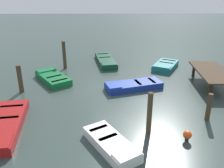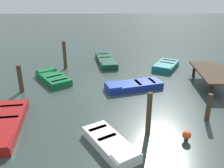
{
  "view_description": "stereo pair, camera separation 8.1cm",
  "coord_description": "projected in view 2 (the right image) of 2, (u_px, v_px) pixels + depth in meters",
  "views": [
    {
      "loc": [
        13.76,
        -0.25,
        6.1
      ],
      "look_at": [
        0.0,
        0.0,
        0.35
      ],
      "focal_mm": 39.02,
      "sensor_mm": 36.0,
      "label": 1
    },
    {
      "loc": [
        13.76,
        -0.17,
        6.1
      ],
      "look_at": [
        0.0,
        0.0,
        0.35
      ],
      "focal_mm": 39.02,
      "sensor_mm": 36.0,
      "label": 2
    }
  ],
  "objects": [
    {
      "name": "rowboat_white",
      "position": [
        110.0,
        144.0,
        9.61
      ],
      "size": [
        2.95,
        2.38,
        0.46
      ],
      "rotation": [
        0.0,
        0.0,
        0.55
      ],
      "color": "silver",
      "rests_on": "ground_plane"
    },
    {
      "name": "rowboat_teal",
      "position": [
        166.0,
        66.0,
        18.64
      ],
      "size": [
        2.96,
        2.48,
        0.46
      ],
      "rotation": [
        0.0,
        0.0,
        5.79
      ],
      "color": "#14666B",
      "rests_on": "ground_plane"
    },
    {
      "name": "mooring_piling_near_right",
      "position": [
        20.0,
        79.0,
        14.41
      ],
      "size": [
        0.27,
        0.27,
        1.67
      ],
      "primitive_type": "cylinder",
      "color": "#423323",
      "rests_on": "ground_plane"
    },
    {
      "name": "marker_buoy",
      "position": [
        187.0,
        135.0,
        10.02
      ],
      "size": [
        0.36,
        0.36,
        0.48
      ],
      "color": "#262626",
      "rests_on": "ground_plane"
    },
    {
      "name": "rowboat_green",
      "position": [
        53.0,
        78.0,
        16.29
      ],
      "size": [
        3.29,
        2.86,
        0.46
      ],
      "rotation": [
        0.0,
        0.0,
        3.74
      ],
      "color": "#0F602D",
      "rests_on": "ground_plane"
    },
    {
      "name": "rowboat_blue",
      "position": [
        133.0,
        85.0,
        15.04
      ],
      "size": [
        2.21,
        3.69,
        0.46
      ],
      "rotation": [
        0.0,
        0.0,
        5.01
      ],
      "color": "navy",
      "rests_on": "ground_plane"
    },
    {
      "name": "mooring_piling_mid_right",
      "position": [
        149.0,
        114.0,
        10.26
      ],
      "size": [
        0.22,
        0.22,
        1.96
      ],
      "primitive_type": "cylinder",
      "color": "#423323",
      "rests_on": "ground_plane"
    },
    {
      "name": "dock_segment",
      "position": [
        213.0,
        73.0,
        15.31
      ],
      "size": [
        4.26,
        2.12,
        0.95
      ],
      "rotation": [
        0.0,
        0.0,
        -0.05
      ],
      "color": "#423323",
      "rests_on": "ground_plane"
    },
    {
      "name": "mooring_piling_mid_left",
      "position": [
        209.0,
        107.0,
        11.44
      ],
      "size": [
        0.23,
        0.23,
        1.36
      ],
      "primitive_type": "cylinder",
      "color": "#423323",
      "rests_on": "ground_plane"
    },
    {
      "name": "rowboat_dark_green",
      "position": [
        106.0,
        60.0,
        19.88
      ],
      "size": [
        4.12,
        1.92,
        0.46
      ],
      "rotation": [
        0.0,
        0.0,
        0.18
      ],
      "color": "#0C3823",
      "rests_on": "ground_plane"
    },
    {
      "name": "rowboat_red",
      "position": [
        5.0,
        125.0,
        10.89
      ],
      "size": [
        4.35,
        1.98,
        0.46
      ],
      "rotation": [
        0.0,
        0.0,
        0.14
      ],
      "color": "maroon",
      "rests_on": "ground_plane"
    },
    {
      "name": "mooring_piling_near_left",
      "position": [
        65.0,
        55.0,
        18.36
      ],
      "size": [
        0.25,
        0.25,
        2.1
      ],
      "primitive_type": "cylinder",
      "color": "#423323",
      "rests_on": "ground_plane"
    },
    {
      "name": "ground_plane",
      "position": [
        112.0,
        89.0,
        15.05
      ],
      "size": [
        80.0,
        80.0,
        0.0
      ],
      "primitive_type": "plane",
      "color": "#33423D"
    }
  ]
}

